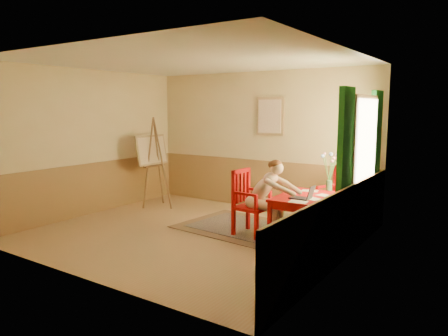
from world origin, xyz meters
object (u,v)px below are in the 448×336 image
Objects in this scene: table at (304,201)px; chair_back at (337,198)px; laptop at (304,196)px; easel at (153,154)px; chair_left at (249,203)px; figure at (267,195)px.

chair_back is (0.20, 0.96, -0.10)m from table.
laptop reaches higher than table.
table is 3.66m from easel.
chair_left is 1.58m from chair_back.
laptop is at bearing -67.93° from table.
table is 1.14× the size of chair_back.
chair_left reaches higher than chair_back.
chair_left is 0.57× the size of easel.
chair_left reaches higher than table.
laptop is (0.63, -0.04, 0.06)m from figure.
table is 3.48× the size of laptop.
figure reaches higher than chair_left.
chair_back is at bearing 57.91° from figure.
chair_back reaches higher than laptop.
easel reaches higher than chair_back.
easel is (-3.07, 0.68, 0.41)m from figure.
table is 1.13× the size of chair_left.
table is 0.30m from laptop.
easel reaches higher than table.
chair_back is at bearing 77.98° from table.
figure is 0.68× the size of easel.
table is at bearing 13.76° from chair_left.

